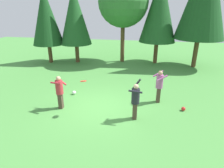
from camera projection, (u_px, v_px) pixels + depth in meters
ground_plane at (99, 107)px, 9.44m from camera, size 40.00×40.00×0.00m
person_thrower at (135, 99)px, 8.11m from camera, size 0.56×0.49×1.78m
person_catcher at (59, 90)px, 9.00m from camera, size 0.64×0.59×1.61m
person_bystander at (159, 84)px, 9.57m from camera, size 0.72×0.69×1.67m
frisbee at (83, 81)px, 8.29m from camera, size 0.36×0.36×0.09m
ball_white at (74, 93)px, 10.75m from camera, size 0.21×0.21×0.21m
ball_red at (183, 109)px, 9.07m from camera, size 0.19×0.19×0.19m
tree_right at (159, 8)px, 15.18m from camera, size 2.94×2.94×7.03m
tree_left at (75, 16)px, 15.60m from camera, size 2.57×2.57×6.14m
tree_center at (123, 2)px, 15.48m from camera, size 4.03×4.03×6.88m
tree_far_left at (46, 17)px, 15.59m from camera, size 2.52×2.52×6.02m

